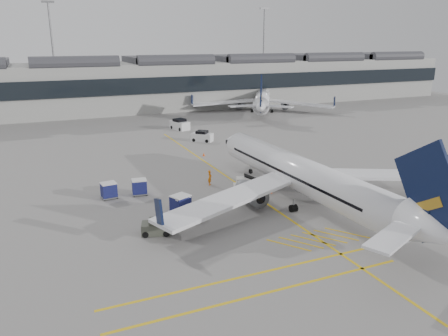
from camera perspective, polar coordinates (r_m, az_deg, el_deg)
name	(u,v)px	position (r m, az deg, el deg)	size (l,w,h in m)	color
ground	(181,227)	(40.08, -5.63, -7.71)	(220.00, 220.00, 0.00)	gray
terminal	(83,85)	(107.88, -17.95, 10.22)	(200.00, 20.45, 12.40)	#9E9E99
light_masts	(67,47)	(121.28, -19.87, 14.62)	(113.00, 0.60, 25.45)	slate
apron_markings	(235,182)	(52.20, 1.38, -1.81)	(0.25, 60.00, 0.01)	gold
airliner_main	(304,176)	(45.45, 10.44, -1.06)	(33.86, 37.02, 9.84)	white
airliner_far	(262,99)	(104.43, 5.04, 8.94)	(29.69, 32.75, 9.71)	white
belt_loader	(249,186)	(49.25, 3.29, -2.31)	(4.63, 2.84, 1.84)	beige
baggage_cart_a	(181,204)	(42.68, -5.70, -4.69)	(2.24, 2.08, 1.89)	gray
baggage_cart_b	(139,187)	(48.47, -10.99, -2.40)	(1.83, 1.58, 1.76)	gray
baggage_cart_c	(180,205)	(42.71, -5.73, -4.78)	(2.03, 1.85, 1.76)	gray
baggage_cart_d	(109,190)	(48.14, -14.81, -2.80)	(1.80, 1.54, 1.75)	gray
ramp_agent_a	(210,178)	(50.82, -1.86, -1.27)	(0.65, 0.43, 1.79)	orange
ramp_agent_b	(183,201)	(43.57, -5.37, -4.37)	(0.89, 0.70, 1.84)	orange
pushback_tug	(156,227)	(38.81, -8.86, -7.67)	(2.81, 2.17, 1.39)	#484B40
safety_cone_nose	(204,154)	(63.75, -2.66, 1.79)	(0.36, 0.36, 0.49)	#F24C0A
safety_cone_engine	(271,191)	(48.64, 6.12, -2.95)	(0.39, 0.39, 0.55)	#F24C0A
service_van_mid	(180,125)	(83.14, -5.81, 5.65)	(3.10, 4.39, 2.04)	silver
service_van_right	(202,137)	(73.02, -2.89, 4.12)	(3.76, 3.64, 1.79)	silver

